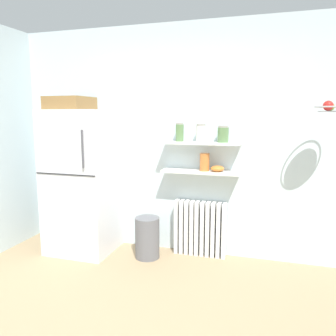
# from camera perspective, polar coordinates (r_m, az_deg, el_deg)

# --- Properties ---
(ground_plane) EXTENTS (7.04, 7.04, 0.00)m
(ground_plane) POSITION_cam_1_polar(r_m,az_deg,el_deg) (2.85, -1.81, -25.29)
(ground_plane) COLOR #9E8460
(back_wall) EXTENTS (7.04, 0.10, 2.60)m
(back_wall) POSITION_cam_1_polar(r_m,az_deg,el_deg) (3.86, 5.55, 4.51)
(back_wall) COLOR silver
(back_wall) RESTS_ON ground_plane
(refrigerator) EXTENTS (0.73, 0.68, 1.80)m
(refrigerator) POSITION_cam_1_polar(r_m,az_deg,el_deg) (4.06, -14.39, -1.79)
(refrigerator) COLOR silver
(refrigerator) RESTS_ON ground_plane
(radiator) EXTENTS (0.59, 0.12, 0.63)m
(radiator) POSITION_cam_1_polar(r_m,az_deg,el_deg) (3.93, 5.43, -10.13)
(radiator) COLOR white
(radiator) RESTS_ON ground_plane
(wall_shelf_lower) EXTENTS (0.86, 0.22, 0.02)m
(wall_shelf_lower) POSITION_cam_1_polar(r_m,az_deg,el_deg) (3.74, 5.49, -0.64)
(wall_shelf_lower) COLOR white
(wall_shelf_upper) EXTENTS (0.86, 0.22, 0.02)m
(wall_shelf_upper) POSITION_cam_1_polar(r_m,az_deg,el_deg) (3.70, 5.56, 4.22)
(wall_shelf_upper) COLOR white
(storage_jar_0) EXTENTS (0.09, 0.09, 0.21)m
(storage_jar_0) POSITION_cam_1_polar(r_m,az_deg,el_deg) (3.74, 1.98, 6.07)
(storage_jar_0) COLOR #5B7F4C
(storage_jar_0) RESTS_ON wall_shelf_upper
(storage_jar_1) EXTENTS (0.11, 0.11, 0.19)m
(storage_jar_1) POSITION_cam_1_polar(r_m,az_deg,el_deg) (3.69, 5.59, 5.89)
(storage_jar_1) COLOR silver
(storage_jar_1) RESTS_ON wall_shelf_upper
(storage_jar_2) EXTENTS (0.12, 0.12, 0.18)m
(storage_jar_2) POSITION_cam_1_polar(r_m,az_deg,el_deg) (3.65, 9.28, 5.66)
(storage_jar_2) COLOR #5B7F4C
(storage_jar_2) RESTS_ON wall_shelf_upper
(vase) EXTENTS (0.11, 0.11, 0.19)m
(vase) POSITION_cam_1_polar(r_m,az_deg,el_deg) (3.71, 6.19, 0.99)
(vase) COLOR #CC7033
(vase) RESTS_ON wall_shelf_lower
(shelf_bowl) EXTENTS (0.15, 0.15, 0.07)m
(shelf_bowl) POSITION_cam_1_polar(r_m,az_deg,el_deg) (3.70, 8.36, -0.09)
(shelf_bowl) COLOR orange
(shelf_bowl) RESTS_ON wall_shelf_lower
(trash_bin) EXTENTS (0.27, 0.27, 0.46)m
(trash_bin) POSITION_cam_1_polar(r_m,az_deg,el_deg) (3.88, -3.51, -11.64)
(trash_bin) COLOR slate
(trash_bin) RESTS_ON ground_plane
(hanging_fruit_basket) EXTENTS (0.33, 0.33, 0.10)m
(hanging_fruit_basket) POSITION_cam_1_polar(r_m,az_deg,el_deg) (3.39, 26.14, 9.16)
(hanging_fruit_basket) COLOR #B2B2B7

